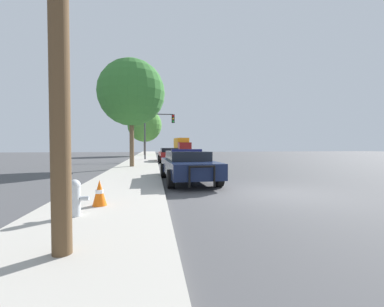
% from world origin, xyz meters
% --- Properties ---
extents(ground_plane, '(110.00, 110.00, 0.00)m').
position_xyz_m(ground_plane, '(0.00, 0.00, 0.00)').
color(ground_plane, '#474749').
extents(sidewalk_left, '(3.00, 110.00, 0.13)m').
position_xyz_m(sidewalk_left, '(-5.10, 0.00, 0.07)').
color(sidewalk_left, '#ADA89E').
rests_on(sidewalk_left, ground_plane).
extents(police_car, '(2.29, 5.34, 1.42)m').
position_xyz_m(police_car, '(-2.47, 3.14, 0.74)').
color(police_car, '#141E3D').
rests_on(police_car, ground_plane).
extents(fire_hydrant, '(0.57, 0.25, 0.76)m').
position_xyz_m(fire_hydrant, '(-5.55, -2.45, 0.53)').
color(fire_hydrant, '#B7BCC1').
rests_on(fire_hydrant, sidewalk_left).
extents(traffic_light, '(3.20, 0.35, 4.91)m').
position_xyz_m(traffic_light, '(-3.58, 19.41, 3.58)').
color(traffic_light, '#424247').
rests_on(traffic_light, sidewalk_left).
extents(car_background_midblock, '(2.07, 4.20, 1.35)m').
position_xyz_m(car_background_midblock, '(-2.50, 16.55, 0.72)').
color(car_background_midblock, maroon).
rests_on(car_background_midblock, ground_plane).
extents(box_truck, '(2.87, 7.42, 3.06)m').
position_xyz_m(box_truck, '(1.60, 42.81, 1.63)').
color(box_truck, maroon).
rests_on(box_truck, ground_plane).
extents(tree_sidewalk_near, '(4.59, 4.59, 7.41)m').
position_xyz_m(tree_sidewalk_near, '(-5.44, 10.26, 5.23)').
color(tree_sidewalk_near, brown).
rests_on(tree_sidewalk_near, sidewalk_left).
extents(tree_sidewalk_far, '(5.19, 5.19, 7.19)m').
position_xyz_m(tree_sidewalk_far, '(-5.30, 32.05, 4.72)').
color(tree_sidewalk_far, brown).
rests_on(tree_sidewalk_far, sidewalk_left).
extents(traffic_cone, '(0.34, 0.34, 0.63)m').
position_xyz_m(traffic_cone, '(-5.24, -1.55, 0.44)').
color(traffic_cone, orange).
rests_on(traffic_cone, sidewalk_left).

